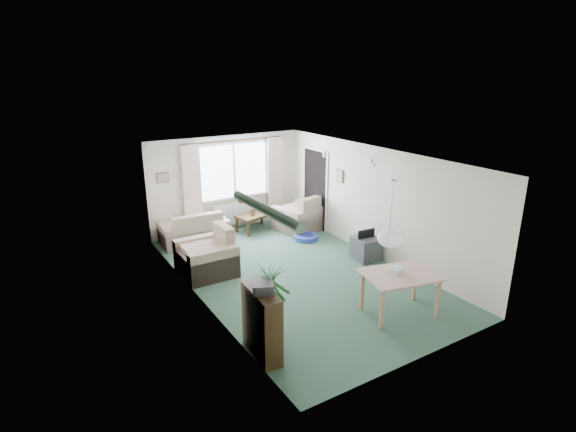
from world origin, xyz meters
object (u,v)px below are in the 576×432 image
armchair_corner (298,213)px  armchair_left (206,251)px  dining_table (399,294)px  pet_bed (306,237)px  sofa (194,227)px  tv_cube (365,248)px  coffee_table (255,222)px  houseplant (271,307)px  bookshelf (262,323)px

armchair_corner → armchair_left: 3.21m
dining_table → pet_bed: dining_table is taller
sofa → tv_cube: size_ratio=2.86×
coffee_table → pet_bed: coffee_table is taller
houseplant → tv_cube: (3.35, 1.79, -0.43)m
coffee_table → tv_cube: 3.11m
armchair_corner → armchair_left: armchair_left is taller
pet_bed → armchair_left: bearing=-169.1°
sofa → dining_table: sofa is taller
armchair_corner → houseplant: houseplant is taller
coffee_table → dining_table: bearing=-88.5°
armchair_left → coffee_table: size_ratio=1.10×
houseplant → tv_cube: size_ratio=2.49×
sofa → armchair_corner: size_ratio=1.49×
bookshelf → tv_cube: size_ratio=1.89×
armchair_left → houseplant: size_ratio=0.79×
bookshelf → pet_bed: bearing=53.1°
armchair_corner → coffee_table: 1.12m
sofa → pet_bed: size_ratio=2.63×
houseplant → dining_table: (2.31, -0.26, -0.32)m
armchair_left → coffee_table: 2.70m
sofa → armchair_left: (-0.40, -1.76, 0.09)m
sofa → bookshelf: 4.80m
bookshelf → pet_bed: bookshelf is taller
houseplant → sofa: bearing=83.3°
dining_table → pet_bed: size_ratio=1.94×
bookshelf → houseplant: bearing=24.3°
sofa → coffee_table: bearing=-177.8°
tv_cube → armchair_left: bearing=165.0°
armchair_left → dining_table: 3.83m
armchair_corner → bookshelf: 5.35m
armchair_corner → tv_cube: armchair_corner is taller
tv_cube → dining_table: bearing=-112.8°
sofa → pet_bed: sofa is taller
bookshelf → dining_table: 2.51m
tv_cube → pet_bed: (-0.45, 1.65, -0.19)m
armchair_left → armchair_corner: bearing=112.3°
coffee_table → bookshelf: (-2.37, -4.74, 0.29)m
bookshelf → tv_cube: bookshelf is taller
coffee_table → pet_bed: bearing=-59.6°
sofa → houseplant: houseplant is taller
armchair_corner → armchair_left: (-2.98, -1.22, 0.01)m
sofa → dining_table: (1.76, -4.93, -0.03)m
houseplant → pet_bed: size_ratio=2.29×
sofa → coffee_table: (1.63, 0.00, -0.17)m
sofa → houseplant: size_ratio=1.15×
tv_cube → armchair_corner: bearing=99.7°
armchair_corner → tv_cube: bearing=82.9°
dining_table → bookshelf: bearing=175.7°
armchair_corner → pet_bed: 0.83m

